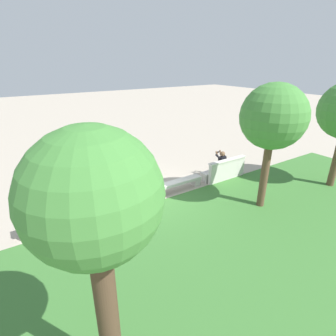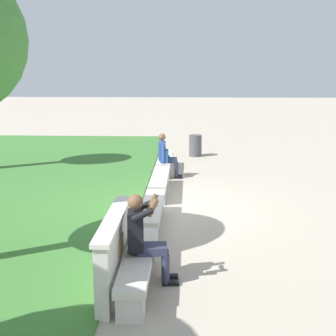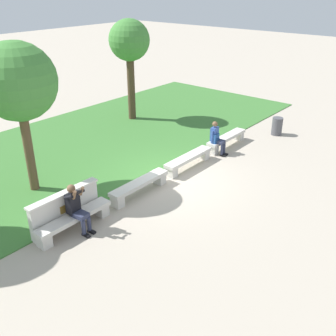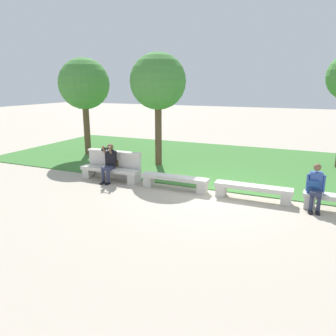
# 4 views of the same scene
# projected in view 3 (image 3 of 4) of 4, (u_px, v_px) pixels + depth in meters

# --- Properties ---
(ground_plane) EXTENTS (80.00, 80.00, 0.00)m
(ground_plane) POSITION_uv_depth(u_px,v_px,m) (166.00, 180.00, 13.05)
(ground_plane) COLOR #B2A593
(grass_strip) EXTENTS (21.74, 8.00, 0.03)m
(grass_strip) POSITION_uv_depth(u_px,v_px,m) (81.00, 147.00, 15.56)
(grass_strip) COLOR #3D7533
(grass_strip) RESTS_ON ground
(bench_main) EXTENTS (2.25, 0.40, 0.45)m
(bench_main) POSITION_uv_depth(u_px,v_px,m) (74.00, 220.00, 10.32)
(bench_main) COLOR beige
(bench_main) RESTS_ON ground
(bench_near) EXTENTS (2.25, 0.40, 0.45)m
(bench_near) POSITION_uv_depth(u_px,v_px,m) (140.00, 185.00, 12.05)
(bench_near) COLOR beige
(bench_near) RESTS_ON ground
(bench_mid) EXTENTS (2.25, 0.40, 0.45)m
(bench_mid) POSITION_uv_depth(u_px,v_px,m) (188.00, 159.00, 13.78)
(bench_mid) COLOR beige
(bench_mid) RESTS_ON ground
(bench_far) EXTENTS (2.25, 0.40, 0.45)m
(bench_far) POSITION_uv_depth(u_px,v_px,m) (226.00, 139.00, 15.51)
(bench_far) COLOR beige
(bench_far) RESTS_ON ground
(backrest_wall_with_plaque) EXTENTS (2.15, 0.24, 1.01)m
(backrest_wall_with_plaque) POSITION_uv_depth(u_px,v_px,m) (65.00, 209.00, 10.43)
(backrest_wall_with_plaque) COLOR beige
(backrest_wall_with_plaque) RESTS_ON ground
(person_photographer) EXTENTS (0.50, 0.75, 1.32)m
(person_photographer) POSITION_uv_depth(u_px,v_px,m) (76.00, 206.00, 10.13)
(person_photographer) COLOR black
(person_photographer) RESTS_ON ground
(person_distant) EXTENTS (0.48, 0.69, 1.26)m
(person_distant) POSITION_uv_depth(u_px,v_px,m) (217.00, 137.00, 14.74)
(person_distant) COLOR black
(person_distant) RESTS_ON ground
(backpack) EXTENTS (0.28, 0.24, 0.43)m
(backpack) POSITION_uv_depth(u_px,v_px,m) (215.00, 138.00, 14.73)
(backpack) COLOR #234C8C
(backpack) RESTS_ON bench_far
(tree_left_background) EXTENTS (2.25, 2.25, 4.56)m
(tree_left_background) POSITION_uv_depth(u_px,v_px,m) (17.00, 83.00, 10.99)
(tree_left_background) COLOR brown
(tree_left_background) RESTS_ON ground
(tree_right_background) EXTENTS (1.82, 1.82, 4.52)m
(tree_right_background) POSITION_uv_depth(u_px,v_px,m) (129.00, 43.00, 17.23)
(tree_right_background) COLOR #4C3826
(tree_right_background) RESTS_ON ground
(trash_bin) EXTENTS (0.44, 0.44, 0.75)m
(trash_bin) POSITION_uv_depth(u_px,v_px,m) (277.00, 126.00, 16.69)
(trash_bin) COLOR #4C4C51
(trash_bin) RESTS_ON ground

